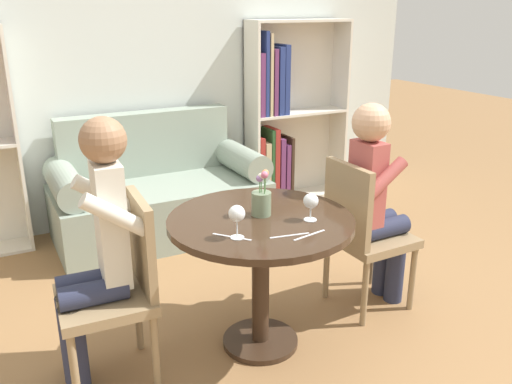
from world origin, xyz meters
TOP-DOWN VIEW (x-y plane):
  - ground_plane at (0.00, 0.00)m, footprint 16.00×16.00m
  - back_wall at (0.00, 2.11)m, footprint 5.20×0.05m
  - round_table at (0.00, 0.00)m, footprint 0.93×0.93m
  - couch at (0.00, 1.68)m, footprint 1.58×0.80m
  - bookshelf_right at (1.25, 1.95)m, footprint 0.93×0.28m
  - chair_left at (-0.70, 0.08)m, footprint 0.44×0.44m
  - chair_right at (0.70, 0.07)m, footprint 0.43×0.43m
  - person_left at (-0.78, 0.09)m, footprint 0.43×0.36m
  - person_right at (0.78, 0.07)m, footprint 0.42×0.35m
  - wine_glass_left at (-0.21, -0.16)m, footprint 0.08×0.08m
  - wine_glass_right at (0.20, -0.14)m, footprint 0.07×0.07m
  - flower_vase at (0.02, 0.03)m, footprint 0.10×0.10m
  - knife_left_setting at (0.01, -0.25)m, footprint 0.19×0.04m
  - fork_left_setting at (-0.23, -0.14)m, footprint 0.13×0.15m
  - knife_right_setting at (0.10, -0.29)m, footprint 0.19×0.05m

SIDE VIEW (x-z plane):
  - ground_plane at x=0.00m, z-range 0.00..0.00m
  - couch at x=0.00m, z-range -0.15..0.77m
  - chair_left at x=-0.70m, z-range 0.04..0.94m
  - chair_right at x=0.70m, z-range 0.04..0.94m
  - round_table at x=0.00m, z-range 0.22..0.94m
  - person_right at x=0.78m, z-range 0.05..1.27m
  - person_left at x=-0.78m, z-range 0.04..1.32m
  - knife_left_setting at x=0.01m, z-range 0.72..0.72m
  - fork_left_setting at x=-0.23m, z-range 0.72..0.72m
  - knife_right_setting at x=0.10m, z-range 0.72..0.72m
  - bookshelf_right at x=1.25m, z-range -0.06..1.53m
  - flower_vase at x=0.02m, z-range 0.68..0.92m
  - wine_glass_right at x=0.20m, z-range 0.75..0.88m
  - wine_glass_left at x=-0.21m, z-range 0.76..0.91m
  - back_wall at x=0.00m, z-range 0.00..2.70m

